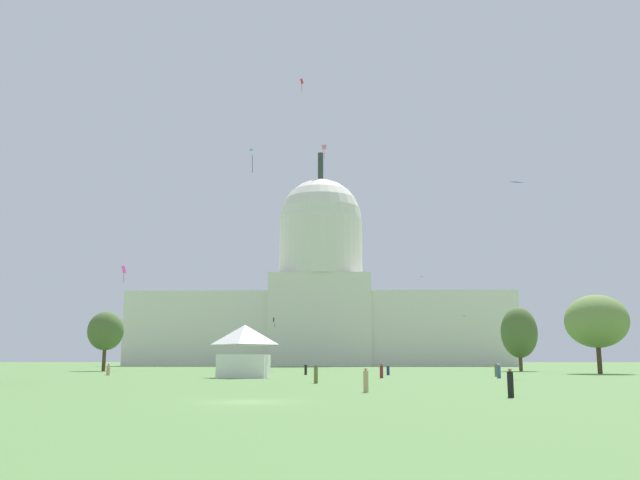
{
  "coord_description": "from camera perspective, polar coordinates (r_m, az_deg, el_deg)",
  "views": [
    {
      "loc": [
        4.87,
        -36.19,
        2.28
      ],
      "look_at": [
        1.54,
        77.38,
        22.63
      ],
      "focal_mm": 37.21,
      "sensor_mm": 36.0,
      "label": 1
    }
  ],
  "objects": [
    {
      "name": "kite_black_low",
      "position": [
        161.85,
        -4.0,
        -6.89
      ],
      "size": [
        0.54,
        1.08,
        2.38
      ],
      "rotation": [
        0.0,
        0.0,
        4.26
      ],
      "color": "black"
    },
    {
      "name": "person_maroon_back_left",
      "position": [
        79.87,
        5.31,
        -11.19
      ],
      "size": [
        0.56,
        0.56,
        1.69
      ],
      "rotation": [
        0.0,
        0.0,
        2.53
      ],
      "color": "maroon",
      "rests_on": "ground_plane"
    },
    {
      "name": "event_tent",
      "position": [
        82.22,
        -6.51,
        -9.43
      ],
      "size": [
        5.99,
        7.29,
        6.35
      ],
      "rotation": [
        0.0,
        0.0,
        -0.0
      ],
      "color": "white",
      "rests_on": "ground_plane"
    },
    {
      "name": "kite_turquoise_high",
      "position": [
        113.39,
        -5.76,
        7.44
      ],
      "size": [
        0.73,
        1.29,
        3.84
      ],
      "rotation": [
        0.0,
        0.0,
        1.72
      ],
      "color": "teal"
    },
    {
      "name": "kite_pink_high",
      "position": [
        148.03,
        0.37,
        7.98
      ],
      "size": [
        1.05,
        1.09,
        3.12
      ],
      "rotation": [
        0.0,
        0.0,
        2.94
      ],
      "color": "pink"
    },
    {
      "name": "kite_cyan_low",
      "position": [
        151.48,
        12.45,
        -6.5
      ],
      "size": [
        1.24,
        1.36,
        0.19
      ],
      "rotation": [
        0.0,
        0.0,
        2.2
      ],
      "color": "#33BCDB"
    },
    {
      "name": "kite_magenta_low",
      "position": [
        116.57,
        -16.52,
        -2.5
      ],
      "size": [
        0.5,
        1.13,
        2.86
      ],
      "rotation": [
        0.0,
        0.0,
        3.78
      ],
      "color": "#D1339E"
    },
    {
      "name": "tree_east_near",
      "position": [
        110.07,
        22.68,
        -6.47
      ],
      "size": [
        12.42,
        12.17,
        11.91
      ],
      "color": "#4C3823",
      "rests_on": "ground_plane"
    },
    {
      "name": "person_navy_near_tree_east",
      "position": [
        93.88,
        5.87,
        -11.09
      ],
      "size": [
        0.58,
        0.58,
        1.47
      ],
      "rotation": [
        0.0,
        0.0,
        4.04
      ],
      "color": "navy",
      "rests_on": "ground_plane"
    },
    {
      "name": "person_olive_aisle_center",
      "position": [
        89.68,
        14.91,
        -10.78
      ],
      "size": [
        0.54,
        0.54,
        1.71
      ],
      "rotation": [
        0.0,
        0.0,
        0.74
      ],
      "color": "olive",
      "rests_on": "ground_plane"
    },
    {
      "name": "capitol_building",
      "position": [
        209.31,
        0.05,
        -5.2
      ],
      "size": [
        117.73,
        26.47,
        68.57
      ],
      "color": "silver",
      "rests_on": "ground_plane"
    },
    {
      "name": "person_olive_mid_center",
      "position": [
        62.8,
        -0.36,
        -11.51
      ],
      "size": [
        0.49,
        0.49,
        1.73
      ],
      "rotation": [
        0.0,
        0.0,
        4.3
      ],
      "color": "olive",
      "rests_on": "ground_plane"
    },
    {
      "name": "ground_plane",
      "position": [
        36.59,
        -6.14,
        -13.67
      ],
      "size": [
        800.0,
        800.0,
        0.0
      ],
      "primitive_type": "plane",
      "color": "#567F42"
    },
    {
      "name": "kite_blue_mid",
      "position": [
        91.32,
        16.32,
        4.52
      ],
      "size": [
        1.8,
        1.23,
        0.25
      ],
      "rotation": [
        0.0,
        0.0,
        3.4
      ],
      "color": "blue"
    },
    {
      "name": "kite_red_high",
      "position": [
        136.35,
        -1.58,
        13.38
      ],
      "size": [
        0.76,
        0.55,
        2.83
      ],
      "rotation": [
        0.0,
        0.0,
        4.76
      ],
      "color": "red"
    },
    {
      "name": "person_tan_mid_right",
      "position": [
        96.96,
        -17.75,
        -10.61
      ],
      "size": [
        0.49,
        0.49,
        1.59
      ],
      "rotation": [
        0.0,
        0.0,
        1.61
      ],
      "color": "tan",
      "rests_on": "ground_plane"
    },
    {
      "name": "tree_east_far",
      "position": [
        127.68,
        16.75,
        -7.63
      ],
      "size": [
        8.11,
        7.54,
        11.59
      ],
      "color": "brown",
      "rests_on": "ground_plane"
    },
    {
      "name": "person_tan_edge_west",
      "position": [
        46.28,
        3.97,
        -12.0
      ],
      "size": [
        0.43,
        0.43,
        1.67
      ],
      "rotation": [
        0.0,
        0.0,
        2.85
      ],
      "color": "tan",
      "rests_on": "ground_plane"
    },
    {
      "name": "person_black_back_center",
      "position": [
        95.55,
        -1.24,
        -11.07
      ],
      "size": [
        0.47,
        0.47,
        1.62
      ],
      "rotation": [
        0.0,
        0.0,
        2.77
      ],
      "color": "black",
      "rests_on": "ground_plane"
    },
    {
      "name": "tree_west_far",
      "position": [
        129.65,
        -17.96,
        -7.46
      ],
      "size": [
        7.96,
        6.95,
        10.86
      ],
      "color": "#4C3823",
      "rests_on": "ground_plane"
    },
    {
      "name": "person_denim_front_left",
      "position": [
        81.97,
        15.12,
        -10.86
      ],
      "size": [
        0.6,
        0.6,
        1.72
      ],
      "rotation": [
        0.0,
        0.0,
        5.82
      ],
      "color": "#3D5684",
      "rests_on": "ground_plane"
    },
    {
      "name": "person_black_near_tree_west",
      "position": [
        41.67,
        16.06,
        -11.81
      ],
      "size": [
        0.44,
        0.44,
        1.72
      ],
      "rotation": [
        0.0,
        0.0,
        6.0
      ],
      "color": "black",
      "rests_on": "ground_plane"
    },
    {
      "name": "kite_white_mid",
      "position": [
        162.34,
        -5.72,
        -3.02
      ],
      "size": [
        1.64,
        1.77,
        0.19
      ],
      "rotation": [
        0.0,
        0.0,
        2.27
      ],
      "color": "white"
    },
    {
      "name": "kite_orange_mid",
      "position": [
        179.86,
        8.7,
        -3.19
      ],
      "size": [
        1.05,
        0.72,
        0.37
      ],
      "rotation": [
        0.0,
        0.0,
        3.11
      ],
      "color": "orange"
    }
  ]
}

